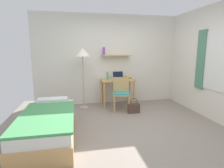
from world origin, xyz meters
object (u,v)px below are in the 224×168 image
at_px(standing_lamp, 83,55).
at_px(bed, 48,125).
at_px(laptop, 118,77).
at_px(book_stack, 128,78).
at_px(desk, 118,85).
at_px(water_bottle, 107,76).
at_px(desk_chair, 121,92).
at_px(handbag, 134,108).

bearing_deg(standing_lamp, bed, -113.54).
relative_size(standing_lamp, laptop, 4.87).
bearing_deg(standing_lamp, book_stack, 5.35).
relative_size(desk, water_bottle, 4.20).
distance_m(bed, water_bottle, 2.33).
relative_size(bed, book_stack, 8.38).
xyz_separation_m(desk_chair, water_bottle, (-0.28, 0.52, 0.37)).
height_order(standing_lamp, water_bottle, standing_lamp).
bearing_deg(desk_chair, desk, 88.38).
relative_size(desk, book_stack, 4.00).
relative_size(bed, desk_chair, 2.26).
bearing_deg(laptop, standing_lamp, -169.52).
height_order(desk_chair, book_stack, desk_chair).
height_order(desk_chair, water_bottle, water_bottle).
distance_m(desk, standing_lamp, 1.30).
distance_m(desk_chair, laptop, 0.67).
height_order(desk_chair, handbag, desk_chair).
height_order(desk, standing_lamp, standing_lamp).
bearing_deg(water_bottle, book_stack, 0.29).
bearing_deg(water_bottle, bed, -128.49).
xyz_separation_m(desk, book_stack, (0.33, 0.02, 0.20)).
xyz_separation_m(laptop, book_stack, (0.29, -0.07, -0.02)).
distance_m(standing_lamp, laptop, 1.21).
relative_size(standing_lamp, handbag, 4.18).
relative_size(desk, laptop, 2.80).
bearing_deg(laptop, desk_chair, -95.27).
bearing_deg(book_stack, desk, -176.04).
bearing_deg(desk, water_bottle, 176.18).
distance_m(water_bottle, book_stack, 0.62).
xyz_separation_m(standing_lamp, handbag, (1.22, -0.67, -1.31)).
distance_m(bed, book_stack, 2.74).
xyz_separation_m(bed, desk, (1.69, 1.74, 0.36)).
bearing_deg(bed, standing_lamp, 66.46).
distance_m(desk_chair, handbag, 0.52).
height_order(desk, handbag, desk).
relative_size(bed, laptop, 5.85).
xyz_separation_m(desk_chair, standing_lamp, (-0.96, 0.40, 0.95)).
relative_size(book_stack, handbag, 0.60).
height_order(desk, laptop, laptop).
bearing_deg(handbag, bed, -153.50).
xyz_separation_m(standing_lamp, laptop, (1.02, 0.19, -0.64)).
bearing_deg(book_stack, handbag, -95.63).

